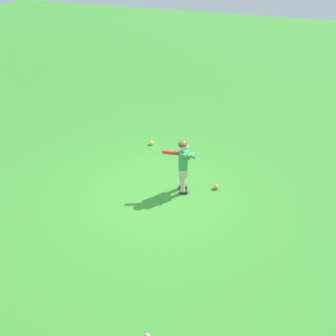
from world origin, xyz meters
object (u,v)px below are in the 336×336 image
child_batter (183,162)px  play_ball_center_lawn (152,143)px  play_ball_midfield (216,187)px  play_ball_by_bucket (189,157)px

child_batter → play_ball_center_lawn: (1.50, 1.32, -0.60)m
play_ball_midfield → play_ball_center_lawn: 2.26m
play_ball_midfield → play_ball_center_lawn: (1.19, 1.92, 0.00)m
play_ball_midfield → play_ball_by_bucket: bearing=44.3°
child_batter → play_ball_center_lawn: 2.08m
play_ball_by_bucket → play_ball_center_lawn: (0.28, 1.03, 0.00)m
child_batter → play_ball_midfield: bearing=-63.1°
play_ball_midfield → play_ball_center_lawn: size_ratio=0.99×
play_ball_by_bucket → play_ball_center_lawn: size_ratio=0.91×
child_batter → play_ball_center_lawn: child_batter is taller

